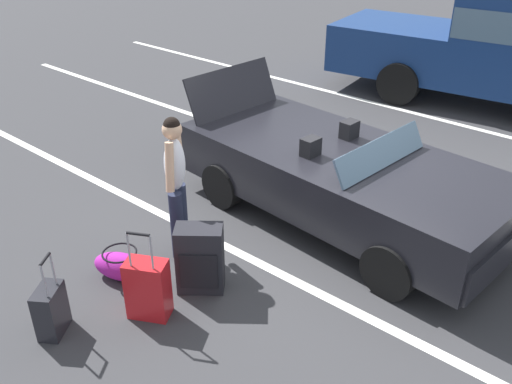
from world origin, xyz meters
name	(u,v)px	position (x,y,z in m)	size (l,w,h in m)	color
ground_plane	(338,218)	(0.00, 0.00, 0.00)	(80.00, 80.00, 0.00)	#333335
lot_line_near	(270,269)	(0.00, -1.38, 0.00)	(18.00, 0.12, 0.01)	silver
lot_line_mid	(389,181)	(0.00, 1.32, 0.00)	(18.00, 0.12, 0.01)	silver
lot_line_far	(464,126)	(0.00, 4.02, 0.00)	(18.00, 0.12, 0.01)	silver
convertible_car	(355,183)	(0.20, -0.02, 0.59)	(4.30, 2.12, 1.52)	black
suitcase_large_black	(200,259)	(-0.35, -2.09, 0.37)	(0.55, 0.52, 0.74)	black
suitcase_medium_bright	(148,289)	(-0.44, -2.71, 0.31)	(0.47, 0.40, 1.00)	red
suitcase_small_carryon	(51,310)	(-0.94, -3.46, 0.26)	(0.36, 0.39, 0.86)	black
duffel_bag	(121,266)	(-1.11, -2.53, 0.16)	(0.71, 0.51, 0.34)	#991E8C
traveler_person	(176,180)	(-1.00, -1.77, 0.93)	(0.41, 0.55, 1.65)	#1E2338
parked_pickup_truck_near	(492,46)	(-0.21, 5.35, 1.11)	(5.20, 2.55, 2.10)	navy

